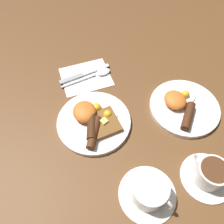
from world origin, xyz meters
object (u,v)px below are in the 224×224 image
at_px(teacup_far, 209,174).
at_px(breakfast_plate_far, 183,106).
at_px(breakfast_plate_near, 94,120).
at_px(spoon, 99,73).
at_px(teacup_near, 149,191).
at_px(knife, 82,75).

bearing_deg(teacup_far, breakfast_plate_far, 165.77).
distance_m(breakfast_plate_near, spoon, 0.21).
bearing_deg(breakfast_plate_far, spoon, -138.33).
distance_m(breakfast_plate_far, teacup_near, 0.31).
relative_size(teacup_far, knife, 0.71).
xyz_separation_m(teacup_far, spoon, (-0.47, -0.16, -0.02)).
xyz_separation_m(breakfast_plate_near, breakfast_plate_far, (0.05, 0.30, -0.00)).
bearing_deg(breakfast_plate_near, spoon, 157.58).
relative_size(teacup_near, knife, 0.77).
distance_m(teacup_near, knife, 0.48).
bearing_deg(knife, breakfast_plate_far, -50.27).
xyz_separation_m(breakfast_plate_near, teacup_near, (0.26, 0.07, 0.02)).
distance_m(breakfast_plate_far, knife, 0.38).
xyz_separation_m(teacup_far, knife, (-0.49, -0.22, -0.02)).
relative_size(knife, spoon, 1.05).
relative_size(breakfast_plate_near, teacup_near, 1.53).
relative_size(breakfast_plate_near, teacup_far, 1.65).
distance_m(breakfast_plate_near, teacup_near, 0.27).
bearing_deg(spoon, breakfast_plate_near, -119.20).
bearing_deg(breakfast_plate_far, knife, -133.12).
height_order(teacup_near, teacup_far, teacup_near).
height_order(breakfast_plate_far, teacup_far, teacup_far).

